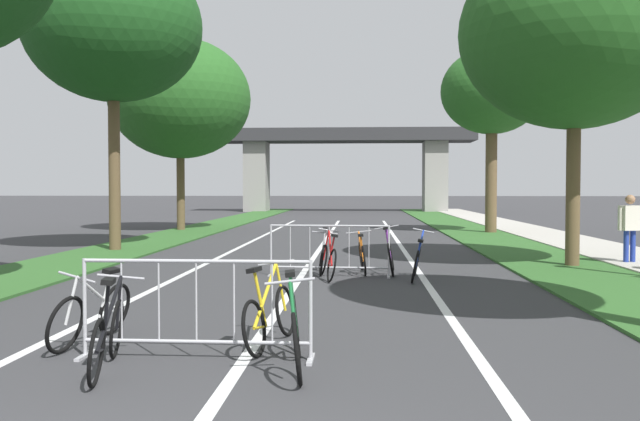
# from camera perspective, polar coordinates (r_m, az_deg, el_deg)

# --- Properties ---
(grass_verge_left) EXTENTS (2.47, 58.17, 0.05)m
(grass_verge_left) POSITION_cam_1_polar(r_m,az_deg,el_deg) (27.57, -11.00, -1.79)
(grass_verge_left) COLOR #2D5B26
(grass_verge_left) RESTS_ON ground
(grass_verge_right) EXTENTS (2.47, 58.17, 0.05)m
(grass_verge_right) POSITION_cam_1_polar(r_m,az_deg,el_deg) (27.06, 13.05, -1.87)
(grass_verge_right) COLOR #2D5B26
(grass_verge_right) RESTS_ON ground
(sidewalk_path_right) EXTENTS (2.38, 58.17, 0.08)m
(sidewalk_path_right) POSITION_cam_1_polar(r_m,az_deg,el_deg) (27.57, 18.04, -1.81)
(sidewalk_path_right) COLOR #ADA89E
(sidewalk_path_right) RESTS_ON ground
(lane_stripe_center) EXTENTS (0.14, 33.65, 0.01)m
(lane_stripe_center) POSITION_cam_1_polar(r_m,az_deg,el_deg) (19.78, -0.01, -3.27)
(lane_stripe_center) COLOR silver
(lane_stripe_center) RESTS_ON ground
(lane_stripe_right_lane) EXTENTS (0.14, 33.65, 0.01)m
(lane_stripe_right_lane) POSITION_cam_1_polar(r_m,az_deg,el_deg) (19.78, 7.11, -3.28)
(lane_stripe_right_lane) COLOR silver
(lane_stripe_right_lane) RESTS_ON ground
(lane_stripe_left_lane) EXTENTS (0.14, 33.65, 0.01)m
(lane_stripe_left_lane) POSITION_cam_1_polar(r_m,az_deg,el_deg) (20.08, -7.03, -3.20)
(lane_stripe_left_lane) COLOR silver
(lane_stripe_left_lane) RESTS_ON ground
(overpass_bridge) EXTENTS (19.48, 3.60, 6.28)m
(overpass_bridge) POSITION_cam_1_polar(r_m,az_deg,el_deg) (51.00, 2.16, 5.03)
(overpass_bridge) COLOR #2D2D30
(overpass_bridge) RESTS_ON ground
(tree_left_oak_mid) EXTENTS (4.98, 4.98, 8.47)m
(tree_left_oak_mid) POSITION_cam_1_polar(r_m,az_deg,el_deg) (20.26, -17.32, 14.80)
(tree_left_oak_mid) COLOR brown
(tree_left_oak_mid) RESTS_ON ground
(tree_left_maple_mid) EXTENTS (5.89, 5.89, 8.04)m
(tree_left_maple_mid) POSITION_cam_1_polar(r_m,az_deg,el_deg) (28.80, -11.90, 9.34)
(tree_left_maple_mid) COLOR brown
(tree_left_maple_mid) RESTS_ON ground
(tree_right_oak_near) EXTENTS (5.14, 5.14, 7.49)m
(tree_right_oak_near) POSITION_cam_1_polar(r_m,az_deg,el_deg) (16.43, 21.01, 14.11)
(tree_right_oak_near) COLOR brown
(tree_right_oak_near) RESTS_ON ground
(tree_right_cypress_far) EXTENTS (4.00, 4.00, 7.33)m
(tree_right_cypress_far) POSITION_cam_1_polar(r_m,az_deg,el_deg) (27.45, 14.51, 9.78)
(tree_right_cypress_far) COLOR brown
(tree_right_cypress_far) RESTS_ON ground
(crowd_barrier_nearest) EXTENTS (2.47, 0.46, 1.05)m
(crowd_barrier_nearest) POSITION_cam_1_polar(r_m,az_deg,el_deg) (7.18, -10.55, -8.32)
(crowd_barrier_nearest) COLOR #ADADB2
(crowd_barrier_nearest) RESTS_ON ground
(crowd_barrier_second) EXTENTS (2.49, 0.56, 1.05)m
(crowd_barrier_second) POSITION_cam_1_polar(r_m,az_deg,el_deg) (13.55, 0.81, -3.46)
(crowd_barrier_second) COLOR #ADADB2
(crowd_barrier_second) RESTS_ON ground
(bicycle_red_0) EXTENTS (0.50, 1.60, 0.99)m
(bicycle_red_0) POSITION_cam_1_polar(r_m,az_deg,el_deg) (13.16, 0.67, -4.27)
(bicycle_red_0) COLOR black
(bicycle_red_0) RESTS_ON ground
(bicycle_silver_1) EXTENTS (0.53, 1.72, 0.96)m
(bicycle_silver_1) POSITION_cam_1_polar(r_m,az_deg,el_deg) (14.13, 0.22, -3.88)
(bicycle_silver_1) COLOR black
(bicycle_silver_1) RESTS_ON ground
(bicycle_green_2) EXTENTS (0.46, 1.70, 0.98)m
(bicycle_green_2) POSITION_cam_1_polar(r_m,az_deg,el_deg) (6.67, -2.08, -10.32)
(bicycle_green_2) COLOR black
(bicycle_green_2) RESTS_ON ground
(bicycle_blue_3) EXTENTS (0.57, 1.66, 0.99)m
(bicycle_blue_3) POSITION_cam_1_polar(r_m,az_deg,el_deg) (13.15, 8.29, -4.34)
(bicycle_blue_3) COLOR black
(bicycle_blue_3) RESTS_ON ground
(bicycle_white_4) EXTENTS (0.50, 1.62, 0.89)m
(bicycle_white_4) POSITION_cam_1_polar(r_m,az_deg,el_deg) (8.15, -18.92, -8.33)
(bicycle_white_4) COLOR black
(bicycle_white_4) RESTS_ON ground
(bicycle_orange_5) EXTENTS (0.56, 1.64, 0.88)m
(bicycle_orange_5) POSITION_cam_1_polar(r_m,az_deg,el_deg) (14.11, 3.63, -3.91)
(bicycle_orange_5) COLOR black
(bicycle_orange_5) RESTS_ON ground
(bicycle_purple_6) EXTENTS (0.53, 1.79, 1.00)m
(bicycle_purple_6) POSITION_cam_1_polar(r_m,az_deg,el_deg) (14.04, 6.05, -3.83)
(bicycle_purple_6) COLOR black
(bicycle_purple_6) RESTS_ON ground
(bicycle_black_7) EXTENTS (0.48, 1.65, 0.95)m
(bicycle_black_7) POSITION_cam_1_polar(r_m,az_deg,el_deg) (6.92, -17.72, -10.07)
(bicycle_black_7) COLOR black
(bicycle_black_7) RESTS_ON ground
(bicycle_yellow_8) EXTENTS (0.48, 1.68, 0.95)m
(bicycle_yellow_8) POSITION_cam_1_polar(r_m,az_deg,el_deg) (7.66, -4.31, -8.88)
(bicycle_yellow_8) COLOR black
(bicycle_yellow_8) RESTS_ON ground
(pedestrian_waiting) EXTENTS (0.58, 0.38, 1.64)m
(pedestrian_waiting) POSITION_cam_1_polar(r_m,az_deg,el_deg) (17.03, 25.01, -0.93)
(pedestrian_waiting) COLOR navy
(pedestrian_waiting) RESTS_ON ground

